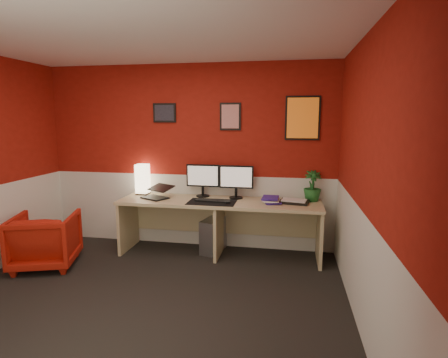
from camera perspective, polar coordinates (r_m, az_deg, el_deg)
ground at (r=3.78m, az=-13.05°, el=-18.77°), size 4.00×3.50×0.01m
ceiling at (r=3.41m, az=-14.75°, el=21.52°), size 4.00×3.50×0.01m
wall_back at (r=5.01m, az=-5.65°, el=3.49°), size 4.00×0.01×2.50m
wall_right at (r=3.14m, az=21.67°, el=-0.77°), size 0.01×3.50×2.50m
wainscot_back at (r=5.13m, az=-5.53°, el=-4.87°), size 4.00×0.01×1.00m
wainscot_right at (r=3.35m, az=20.77°, el=-13.50°), size 0.01×3.50×1.00m
desk at (r=4.74m, az=-0.76°, el=-7.76°), size 2.60×0.65×0.73m
shoji_lamp at (r=5.13m, az=-12.75°, el=-0.16°), size 0.16×0.16×0.40m
laptop at (r=4.84m, az=-10.93°, el=-1.76°), size 0.40×0.36×0.22m
monitor_left at (r=4.85m, az=-3.39°, el=0.58°), size 0.45×0.06×0.58m
monitor_right at (r=4.73m, az=1.93°, el=0.37°), size 0.45×0.06×0.58m
desk_mat at (r=4.56m, az=-1.93°, el=-3.67°), size 0.60×0.38×0.01m
keyboard at (r=4.59m, az=-1.90°, el=-3.42°), size 0.43×0.18×0.02m
mouse at (r=4.48m, az=0.56°, el=-3.68°), size 0.08×0.11×0.03m
book_bottom at (r=4.56m, az=6.41°, el=-3.60°), size 0.25×0.30×0.03m
book_middle at (r=4.56m, az=6.30°, el=-3.25°), size 0.21×0.28×0.02m
book_top at (r=4.56m, az=6.05°, el=-2.95°), size 0.22×0.28×0.03m
zen_tray at (r=4.60m, az=11.01°, el=-3.56°), size 0.39×0.31×0.03m
potted_plant at (r=4.73m, az=13.81°, el=-1.07°), size 0.25×0.25×0.39m
pc_tower at (r=4.91m, az=-1.71°, el=-8.84°), size 0.30×0.48×0.45m
armchair at (r=4.91m, az=-26.40°, el=-8.65°), size 0.88×0.90×0.65m
art_left at (r=5.06m, az=-9.38°, el=10.28°), size 0.32×0.02×0.26m
art_center at (r=4.83m, az=1.01°, el=9.85°), size 0.28×0.02×0.36m
art_right at (r=4.77m, az=12.33°, el=9.40°), size 0.44×0.02×0.56m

